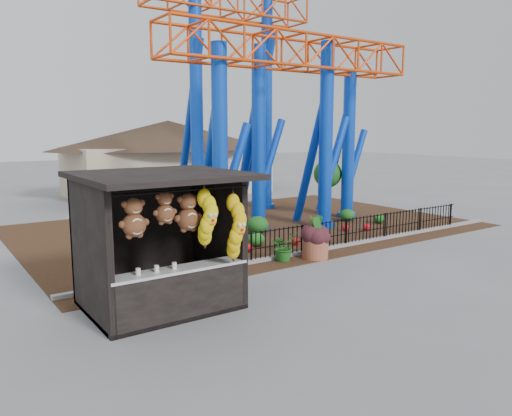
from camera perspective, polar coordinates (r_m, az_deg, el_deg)
ground at (r=12.53m, az=4.24°, el=-9.94°), size 120.00×120.00×0.00m
mulch_bed at (r=21.07m, az=-0.96°, el=-2.09°), size 18.00×12.00×0.02m
curb at (r=17.22m, az=8.36°, el=-4.53°), size 18.00×0.18×0.12m
prize_booth at (r=11.34m, az=-10.46°, el=-4.02°), size 3.50×3.40×3.12m
picket_fence at (r=17.74m, az=10.52°, el=-2.73°), size 12.20×0.06×1.00m
roller_coaster at (r=21.63m, az=1.20°, el=15.32°), size 11.00×6.37×10.82m
terracotta_planter at (r=15.95m, az=6.78°, el=-4.63°), size 1.03×1.03×0.64m
planter_foliage at (r=15.81m, az=6.82°, el=-2.37°), size 0.70×0.70×0.64m
potted_plant at (r=15.51m, az=3.19°, el=-4.41°), size 0.93×0.83×0.94m
landscaping at (r=19.51m, az=5.09°, el=-2.14°), size 7.91×3.23×0.68m
pavilion at (r=32.17m, az=-9.99°, el=7.10°), size 15.00×15.00×4.80m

